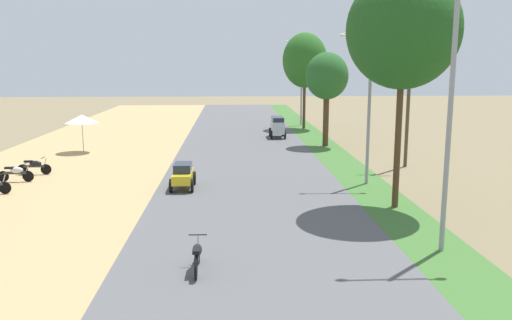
{
  "coord_description": "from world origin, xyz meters",
  "views": [
    {
      "loc": [
        -0.95,
        -5.58,
        6.02
      ],
      "look_at": [
        0.3,
        20.5,
        1.21
      ],
      "focal_mm": 37.32,
      "sensor_mm": 36.0,
      "label": 1
    }
  ],
  "objects_px": {
    "vendor_umbrella": "(82,119)",
    "median_tree_second": "(327,77)",
    "parked_motorbike_fourth": "(16,172)",
    "utility_pole_near": "(409,84)",
    "streetlamp_far": "(302,76)",
    "car_sedan_yellow": "(183,174)",
    "streetlamp_near": "(451,103)",
    "streetlamp_mid": "(370,97)",
    "car_van_silver": "(277,126)",
    "parked_motorbike_fifth": "(35,166)",
    "median_tree_third": "(305,60)",
    "median_tree_nearest": "(403,30)",
    "motorbike_ahead_second": "(197,254)"
  },
  "relations": [
    {
      "from": "car_sedan_yellow",
      "to": "parked_motorbike_fourth",
      "type": "bearing_deg",
      "value": 167.85
    },
    {
      "from": "car_sedan_yellow",
      "to": "streetlamp_near",
      "type": "bearing_deg",
      "value": -44.69
    },
    {
      "from": "streetlamp_mid",
      "to": "streetlamp_far",
      "type": "bearing_deg",
      "value": 90.0
    },
    {
      "from": "median_tree_second",
      "to": "car_sedan_yellow",
      "type": "distance_m",
      "value": 16.24
    },
    {
      "from": "parked_motorbike_fifth",
      "to": "streetlamp_far",
      "type": "xyz_separation_m",
      "value": [
        17.31,
        22.04,
        4.16
      ]
    },
    {
      "from": "parked_motorbike_fourth",
      "to": "utility_pole_near",
      "type": "distance_m",
      "value": 21.72
    },
    {
      "from": "parked_motorbike_fourth",
      "to": "utility_pole_near",
      "type": "height_order",
      "value": "utility_pole_near"
    },
    {
      "from": "median_tree_third",
      "to": "car_van_silver",
      "type": "relative_size",
      "value": 3.56
    },
    {
      "from": "streetlamp_near",
      "to": "car_van_silver",
      "type": "distance_m",
      "value": 26.51
    },
    {
      "from": "vendor_umbrella",
      "to": "median_tree_nearest",
      "type": "height_order",
      "value": "median_tree_nearest"
    },
    {
      "from": "median_tree_second",
      "to": "car_van_silver",
      "type": "bearing_deg",
      "value": 125.35
    },
    {
      "from": "utility_pole_near",
      "to": "motorbike_ahead_second",
      "type": "bearing_deg",
      "value": -125.9
    },
    {
      "from": "vendor_umbrella",
      "to": "car_van_silver",
      "type": "distance_m",
      "value": 15.07
    },
    {
      "from": "streetlamp_far",
      "to": "median_tree_third",
      "type": "bearing_deg",
      "value": -91.63
    },
    {
      "from": "streetlamp_mid",
      "to": "motorbike_ahead_second",
      "type": "relative_size",
      "value": 4.14
    },
    {
      "from": "car_van_silver",
      "to": "utility_pole_near",
      "type": "bearing_deg",
      "value": -61.72
    },
    {
      "from": "parked_motorbike_fourth",
      "to": "utility_pole_near",
      "type": "bearing_deg",
      "value": 8.81
    },
    {
      "from": "parked_motorbike_fourth",
      "to": "median_tree_third",
      "type": "bearing_deg",
      "value": 50.44
    },
    {
      "from": "parked_motorbike_fourth",
      "to": "median_tree_third",
      "type": "relative_size",
      "value": 0.21
    },
    {
      "from": "median_tree_third",
      "to": "streetlamp_mid",
      "type": "xyz_separation_m",
      "value": [
        0.07,
        -22.45,
        -1.8
      ]
    },
    {
      "from": "parked_motorbike_fifth",
      "to": "median_tree_third",
      "type": "height_order",
      "value": "median_tree_third"
    },
    {
      "from": "streetlamp_near",
      "to": "vendor_umbrella",
      "type": "bearing_deg",
      "value": 130.09
    },
    {
      "from": "car_sedan_yellow",
      "to": "motorbike_ahead_second",
      "type": "height_order",
      "value": "car_sedan_yellow"
    },
    {
      "from": "streetlamp_far",
      "to": "median_tree_second",
      "type": "bearing_deg",
      "value": -89.66
    },
    {
      "from": "streetlamp_far",
      "to": "car_sedan_yellow",
      "type": "xyz_separation_m",
      "value": [
        -9.05,
        -25.64,
        -3.97
      ]
    },
    {
      "from": "vendor_umbrella",
      "to": "median_tree_second",
      "type": "xyz_separation_m",
      "value": [
        16.75,
        1.89,
        2.7
      ]
    },
    {
      "from": "median_tree_nearest",
      "to": "median_tree_third",
      "type": "relative_size",
      "value": 1.12
    },
    {
      "from": "vendor_umbrella",
      "to": "utility_pole_near",
      "type": "xyz_separation_m",
      "value": [
        20.1,
        -5.74,
        2.51
      ]
    },
    {
      "from": "median_tree_second",
      "to": "median_tree_third",
      "type": "height_order",
      "value": "median_tree_third"
    },
    {
      "from": "median_tree_third",
      "to": "car_sedan_yellow",
      "type": "relative_size",
      "value": 3.79
    },
    {
      "from": "motorbike_ahead_second",
      "to": "streetlamp_far",
      "type": "bearing_deg",
      "value": 77.85
    },
    {
      "from": "streetlamp_near",
      "to": "car_van_silver",
      "type": "height_order",
      "value": "streetlamp_near"
    },
    {
      "from": "parked_motorbike_fifth",
      "to": "car_sedan_yellow",
      "type": "xyz_separation_m",
      "value": [
        8.26,
        -3.6,
        0.19
      ]
    },
    {
      "from": "median_tree_second",
      "to": "streetlamp_mid",
      "type": "height_order",
      "value": "streetlamp_mid"
    },
    {
      "from": "streetlamp_mid",
      "to": "car_sedan_yellow",
      "type": "bearing_deg",
      "value": -176.01
    },
    {
      "from": "parked_motorbike_fifth",
      "to": "median_tree_second",
      "type": "height_order",
      "value": "median_tree_second"
    },
    {
      "from": "median_tree_nearest",
      "to": "motorbike_ahead_second",
      "type": "distance_m",
      "value": 12.24
    },
    {
      "from": "streetlamp_near",
      "to": "streetlamp_mid",
      "type": "xyz_separation_m",
      "value": [
        0.0,
        9.59,
        -0.43
      ]
    },
    {
      "from": "vendor_umbrella",
      "to": "car_sedan_yellow",
      "type": "height_order",
      "value": "vendor_umbrella"
    },
    {
      "from": "parked_motorbike_fourth",
      "to": "car_sedan_yellow",
      "type": "distance_m",
      "value": 8.76
    },
    {
      "from": "parked_motorbike_fifth",
      "to": "streetlamp_mid",
      "type": "bearing_deg",
      "value": -9.73
    },
    {
      "from": "vendor_umbrella",
      "to": "streetlamp_far",
      "type": "height_order",
      "value": "streetlamp_far"
    },
    {
      "from": "parked_motorbike_fifth",
      "to": "streetlamp_mid",
      "type": "distance_m",
      "value": 17.97
    },
    {
      "from": "streetlamp_mid",
      "to": "streetlamp_near",
      "type": "bearing_deg",
      "value": -90.0
    },
    {
      "from": "parked_motorbike_fourth",
      "to": "motorbike_ahead_second",
      "type": "relative_size",
      "value": 1.0
    },
    {
      "from": "median_tree_third",
      "to": "streetlamp_mid",
      "type": "bearing_deg",
      "value": -89.81
    },
    {
      "from": "median_tree_third",
      "to": "streetlamp_near",
      "type": "relative_size",
      "value": 1.04
    },
    {
      "from": "parked_motorbike_fifth",
      "to": "median_tree_nearest",
      "type": "distance_m",
      "value": 20.04
    },
    {
      "from": "median_tree_nearest",
      "to": "streetlamp_near",
      "type": "relative_size",
      "value": 1.16
    },
    {
      "from": "streetlamp_mid",
      "to": "motorbike_ahead_second",
      "type": "xyz_separation_m",
      "value": [
        -7.75,
        -10.97,
        -3.8
      ]
    }
  ]
}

